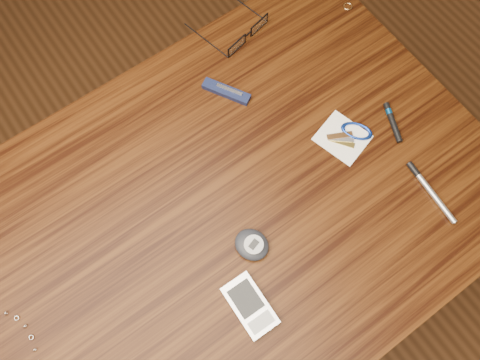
{
  "coord_description": "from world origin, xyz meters",
  "views": [
    {
      "loc": [
        -0.11,
        -0.21,
        1.55
      ],
      "look_at": [
        0.06,
        0.03,
        0.76
      ],
      "focal_mm": 35.0,
      "sensor_mm": 36.0,
      "label": 1
    }
  ],
  "objects_px": {
    "desk": "(225,225)",
    "notepad_keys": "(350,134)",
    "pda_phone": "(250,305)",
    "pedometer": "(252,245)",
    "eyeglasses": "(245,34)",
    "silver_pen": "(428,187)",
    "pocket_knife": "(226,91)"
  },
  "relations": [
    {
      "from": "pedometer",
      "to": "pocket_knife",
      "type": "distance_m",
      "value": 0.31
    },
    {
      "from": "notepad_keys",
      "to": "pda_phone",
      "type": "bearing_deg",
      "value": -156.94
    },
    {
      "from": "notepad_keys",
      "to": "silver_pen",
      "type": "distance_m",
      "value": 0.17
    },
    {
      "from": "pocket_knife",
      "to": "desk",
      "type": "bearing_deg",
      "value": -126.43
    },
    {
      "from": "desk",
      "to": "notepad_keys",
      "type": "bearing_deg",
      "value": -3.59
    },
    {
      "from": "pda_phone",
      "to": "notepad_keys",
      "type": "height_order",
      "value": "pda_phone"
    },
    {
      "from": "eyeglasses",
      "to": "pedometer",
      "type": "height_order",
      "value": "eyeglasses"
    },
    {
      "from": "pedometer",
      "to": "silver_pen",
      "type": "distance_m",
      "value": 0.34
    },
    {
      "from": "eyeglasses",
      "to": "pocket_knife",
      "type": "xyz_separation_m",
      "value": [
        -0.11,
        -0.08,
        -0.01
      ]
    },
    {
      "from": "pedometer",
      "to": "eyeglasses",
      "type": "bearing_deg",
      "value": 55.7
    },
    {
      "from": "pda_phone",
      "to": "pedometer",
      "type": "xyz_separation_m",
      "value": [
        0.06,
        0.08,
        0.0
      ]
    },
    {
      "from": "pda_phone",
      "to": "silver_pen",
      "type": "distance_m",
      "value": 0.38
    },
    {
      "from": "silver_pen",
      "to": "eyeglasses",
      "type": "bearing_deg",
      "value": 99.4
    },
    {
      "from": "eyeglasses",
      "to": "pda_phone",
      "type": "relative_size",
      "value": 1.45
    },
    {
      "from": "pda_phone",
      "to": "eyeglasses",
      "type": "bearing_deg",
      "value": 55.02
    },
    {
      "from": "eyeglasses",
      "to": "desk",
      "type": "bearing_deg",
      "value": -131.86
    },
    {
      "from": "desk",
      "to": "pedometer",
      "type": "height_order",
      "value": "pedometer"
    },
    {
      "from": "eyeglasses",
      "to": "silver_pen",
      "type": "xyz_separation_m",
      "value": [
        0.08,
        -0.46,
        -0.01
      ]
    },
    {
      "from": "pda_phone",
      "to": "notepad_keys",
      "type": "bearing_deg",
      "value": 23.06
    },
    {
      "from": "pedometer",
      "to": "silver_pen",
      "type": "height_order",
      "value": "pedometer"
    },
    {
      "from": "pedometer",
      "to": "notepad_keys",
      "type": "height_order",
      "value": "pedometer"
    },
    {
      "from": "desk",
      "to": "pda_phone",
      "type": "height_order",
      "value": "pda_phone"
    },
    {
      "from": "notepad_keys",
      "to": "desk",
      "type": "bearing_deg",
      "value": 176.41
    },
    {
      "from": "notepad_keys",
      "to": "pocket_knife",
      "type": "height_order",
      "value": "pocket_knife"
    },
    {
      "from": "notepad_keys",
      "to": "pedometer",
      "type": "bearing_deg",
      "value": -166.89
    },
    {
      "from": "pocket_knife",
      "to": "eyeglasses",
      "type": "bearing_deg",
      "value": 38.59
    },
    {
      "from": "desk",
      "to": "notepad_keys",
      "type": "distance_m",
      "value": 0.3
    },
    {
      "from": "pedometer",
      "to": "pocket_knife",
      "type": "height_order",
      "value": "pedometer"
    },
    {
      "from": "pda_phone",
      "to": "notepad_keys",
      "type": "distance_m",
      "value": 0.37
    },
    {
      "from": "eyeglasses",
      "to": "pedometer",
      "type": "xyz_separation_m",
      "value": [
        -0.25,
        -0.36,
        -0.0
      ]
    },
    {
      "from": "pda_phone",
      "to": "pedometer",
      "type": "bearing_deg",
      "value": 52.1
    },
    {
      "from": "pedometer",
      "to": "silver_pen",
      "type": "relative_size",
      "value": 0.56
    }
  ]
}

